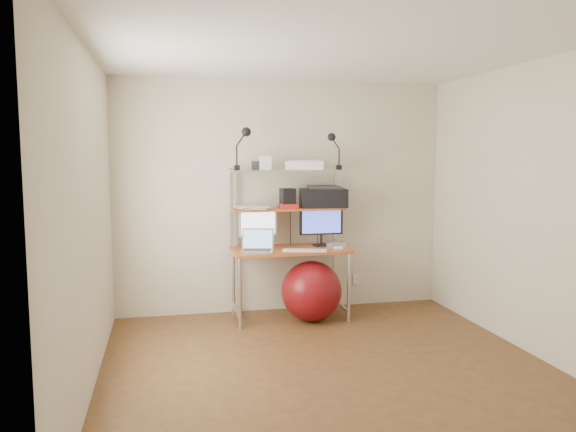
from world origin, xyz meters
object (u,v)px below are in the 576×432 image
laptop (257,246)px  exercise_ball (311,291)px  printer (323,197)px  monitor_silver (258,224)px  monitor_black (321,224)px

laptop → exercise_ball: 0.73m
exercise_ball → printer: bearing=54.4°
printer → exercise_ball: 1.01m
laptop → exercise_ball: size_ratio=0.60×
monitor_silver → monitor_black: (0.68, -0.04, -0.01)m
monitor_black → laptop: size_ratio=1.26×
monitor_silver → exercise_ball: 0.89m
exercise_ball → monitor_black: bearing=55.7°
monitor_black → printer: 0.28m
monitor_silver → printer: 0.76m
printer → exercise_ball: size_ratio=0.83×
monitor_black → exercise_ball: monitor_black is taller
monitor_silver → printer: printer is taller
monitor_silver → laptop: bearing=-110.0°
monitor_silver → exercise_ball: bearing=-38.7°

